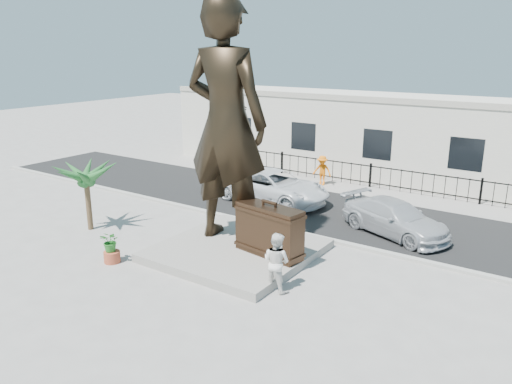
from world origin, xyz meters
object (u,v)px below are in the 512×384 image
statue (226,123)px  suitcase (269,230)px  car_white (273,186)px  tourist (276,262)px

statue → suitcase: size_ratio=3.49×
car_white → statue: bearing=-161.7°
statue → car_white: (-1.54, 5.59, -3.83)m
statue → suitcase: (2.13, -0.46, -3.44)m
car_white → suitcase: bearing=-145.8°
statue → suitcase: statue is taller
tourist → car_white: 9.14m
tourist → suitcase: bearing=-46.4°
suitcase → tourist: bearing=-42.2°
suitcase → car_white: size_ratio=0.44×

